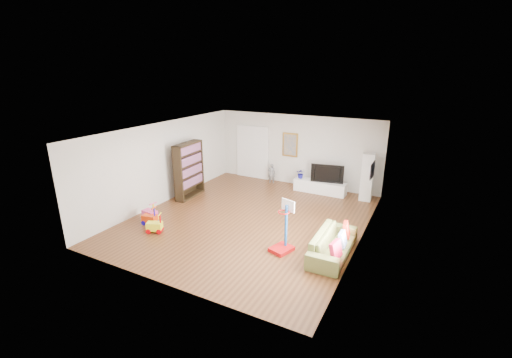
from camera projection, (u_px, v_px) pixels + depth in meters
The scene contains 25 objects.
floor at pixel (250, 219), 10.39m from camera, with size 6.50×7.50×0.00m, color brown.
ceiling at pixel (249, 130), 9.56m from camera, with size 6.50×7.50×0.00m, color white.
wall_back at pixel (296, 150), 13.13m from camera, with size 6.50×0.00×2.70m, color silver.
wall_front at pixel (159, 226), 6.81m from camera, with size 6.50×0.00×2.70m, color white.
wall_left at pixel (164, 163), 11.41m from camera, with size 0.00×7.50×2.70m, color white.
wall_right at pixel (364, 194), 8.54m from camera, with size 0.00×7.50×2.70m, color white.
navy_accent at pixel (375, 162), 9.57m from camera, with size 0.01×3.20×1.70m, color black.
olive_wainscot at pixel (370, 207), 9.99m from camera, with size 0.01×3.20×1.00m, color brown.
doorway at pixel (252, 153), 14.03m from camera, with size 1.45×0.06×2.10m, color white.
painting_back at pixel (290, 145), 13.15m from camera, with size 0.62×0.06×0.92m, color gold.
artwork_right at pixel (372, 170), 9.86m from camera, with size 0.04×0.56×0.46m, color #7F3F8C.
media_console at pixel (320, 187), 12.50m from camera, with size 1.89×0.47×0.44m, color white.
tall_cabinet at pixel (367, 177), 11.62m from camera, with size 0.39×0.39×1.66m, color white.
bookshelf at pixel (189, 170), 11.91m from camera, with size 0.35×1.33×1.94m, color black.
sofa at pixel (333, 244), 8.29m from camera, with size 1.99×0.78×0.58m, color olive.
basketball_hoop at pixel (282, 227), 8.35m from camera, with size 0.45×0.55×1.32m, color #AF0C0E.
ride_on_yellow at pixel (154, 223), 9.44m from camera, with size 0.41×0.26×0.55m, color #FFFC21.
ride_on_orange at pixel (149, 216), 9.93m from camera, with size 0.41×0.25×0.55m, color red.
ride_on_pink at pixel (150, 211), 10.18m from camera, with size 0.45×0.28×0.60m, color #E63E85.
child at pixel (272, 173), 13.52m from camera, with size 0.29×0.19×0.79m, color slate.
tv at pixel (328, 173), 12.28m from camera, with size 1.16×0.15×0.67m, color black.
vase_plant at pixel (301, 173), 12.72m from camera, with size 0.33×0.29×0.37m, color navy.
pillow_left at pixel (336, 250), 7.69m from camera, with size 0.10×0.39×0.39m, color #AB1738.
pillow_center at pixel (343, 239), 8.17m from camera, with size 0.09×0.36×0.36m, color silver.
pillow_right at pixel (347, 230), 8.65m from camera, with size 0.10×0.37×0.37m, color #B42113.
Camera 1 is at (4.58, -8.34, 4.34)m, focal length 24.00 mm.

